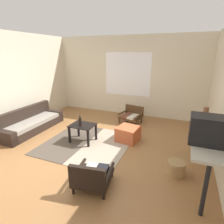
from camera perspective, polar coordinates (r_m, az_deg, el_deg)
The scene contains 14 objects.
ground_plane at distance 4.26m, azimuth -8.18°, elevation -12.28°, with size 7.80×7.80×0.00m, color olive.
far_wall_with_window at distance 6.55m, azimuth 5.00°, elevation 11.00°, with size 5.60×0.13×2.70m.
side_wall_left at distance 5.79m, azimuth -30.87°, elevation 7.66°, with size 0.12×6.60×2.70m, color beige.
area_rug at distance 4.63m, azimuth -7.77°, elevation -9.60°, with size 2.01×1.97×0.01m.
couch at distance 5.75m, azimuth -23.95°, elevation -3.24°, with size 0.70×1.99×0.64m.
coffee_table at distance 4.60m, azimuth -9.08°, elevation -5.06°, with size 0.60×0.49×0.45m.
armchair_by_window at distance 5.87m, azimuth 6.10°, elevation -0.86°, with size 0.74×0.67×0.51m.
armchair_striped_foreground at distance 3.17m, azimuth -6.27°, elevation -19.21°, with size 0.67×0.72×0.53m.
ottoman_orange at distance 4.67m, azimuth 4.99°, elevation -6.78°, with size 0.50×0.50×0.36m, color #BC5633.
console_shelf at distance 3.39m, azimuth 26.87°, elevation -7.83°, with size 0.44×1.71×0.86m.
crt_television at distance 3.01m, azimuth 27.95°, elevation -4.98°, with size 0.54×0.36×0.42m.
clay_vase at distance 3.78m, azimuth 26.84°, elevation -1.87°, with size 0.26×0.26×0.34m.
glass_bottle at distance 4.48m, azimuth -9.88°, elevation -2.90°, with size 0.07×0.07×0.26m.
wicker_basket at distance 3.68m, azimuth 19.26°, elevation -16.11°, with size 0.32×0.32×0.26m, color #9E7A4C.
Camera 1 is at (1.92, -3.15, 2.13)m, focal length 29.43 mm.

